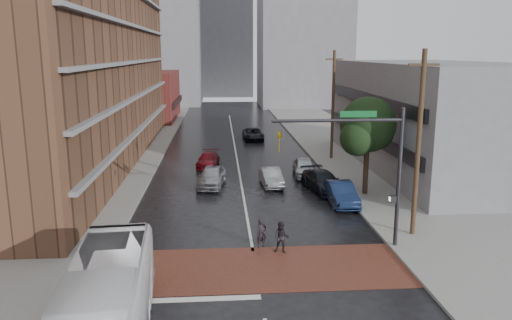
{
  "coord_description": "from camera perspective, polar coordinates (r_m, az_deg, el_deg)",
  "views": [
    {
      "loc": [
        -1.58,
        -20.97,
        9.82
      ],
      "look_at": [
        0.57,
        8.09,
        3.5
      ],
      "focal_mm": 35.0,
      "sensor_mm": 36.0,
      "label": 1
    }
  ],
  "objects": [
    {
      "name": "distant_tower_center",
      "position": [
        116.01,
        -3.54,
        13.28
      ],
      "size": [
        12.0,
        10.0,
        24.0
      ],
      "primitive_type": "cube",
      "color": "gray",
      "rests_on": "ground"
    },
    {
      "name": "utility_pole_near",
      "position": [
        27.45,
        18.08,
        1.81
      ],
      "size": [
        1.6,
        0.26,
        10.0
      ],
      "color": "#473321",
      "rests_on": "ground"
    },
    {
      "name": "suv_travel",
      "position": [
        56.92,
        -0.32,
        2.98
      ],
      "size": [
        2.34,
        4.83,
        1.33
      ],
      "primitive_type": "imported",
      "rotation": [
        0.0,
        0.0,
        0.03
      ],
      "color": "black",
      "rests_on": "ground"
    },
    {
      "name": "pedestrian_b",
      "position": [
        25.09,
        2.94,
        -8.83
      ],
      "size": [
        0.93,
        0.82,
        1.61
      ],
      "primitive_type": "imported",
      "rotation": [
        0.0,
        0.0,
        -0.32
      ],
      "color": "black",
      "rests_on": "ground"
    },
    {
      "name": "pedestrian_a",
      "position": [
        25.71,
        0.63,
        -8.37
      ],
      "size": [
        0.66,
        0.56,
        1.54
      ],
      "primitive_type": "imported",
      "rotation": [
        0.0,
        0.0,
        0.4
      ],
      "color": "black",
      "rests_on": "ground"
    },
    {
      "name": "car_travel_c",
      "position": [
        43.82,
        -5.49,
        0.04
      ],
      "size": [
        2.18,
        4.34,
        1.21
      ],
      "primitive_type": "imported",
      "rotation": [
        0.0,
        0.0,
        -0.12
      ],
      "color": "maroon",
      "rests_on": "ground"
    },
    {
      "name": "apartment_block",
      "position": [
        46.84,
        -20.47,
        16.62
      ],
      "size": [
        10.0,
        44.0,
        28.0
      ],
      "primitive_type": "cube",
      "color": "brown",
      "rests_on": "ground"
    },
    {
      "name": "street_tree",
      "position": [
        34.89,
        12.67,
        3.55
      ],
      "size": [
        4.2,
        4.1,
        6.9
      ],
      "color": "#332319",
      "rests_on": "ground"
    },
    {
      "name": "transit_bus",
      "position": [
        17.35,
        -17.11,
        -16.82
      ],
      "size": [
        3.42,
        11.26,
        3.09
      ],
      "primitive_type": "imported",
      "rotation": [
        0.0,
        0.0,
        0.07
      ],
      "color": "white",
      "rests_on": "ground"
    },
    {
      "name": "sidewalk_east",
      "position": [
        48.78,
        11.42,
        0.47
      ],
      "size": [
        9.0,
        90.0,
        0.15
      ],
      "primitive_type": "cube",
      "color": "gray",
      "rests_on": "ground"
    },
    {
      "name": "building_east",
      "position": [
        45.1,
        19.51,
        4.76
      ],
      "size": [
        11.0,
        26.0,
        9.0
      ],
      "primitive_type": "cube",
      "color": "gray",
      "rests_on": "ground"
    },
    {
      "name": "car_travel_a",
      "position": [
        37.23,
        -5.09,
        -1.89
      ],
      "size": [
        2.45,
        4.7,
        1.53
      ],
      "primitive_type": "imported",
      "rotation": [
        0.0,
        0.0,
        -0.15
      ],
      "color": "#A1A3A8",
      "rests_on": "ground"
    },
    {
      "name": "ground",
      "position": [
        23.21,
        0.08,
        -12.79
      ],
      "size": [
        160.0,
        160.0,
        0.0
      ],
      "primitive_type": "plane",
      "color": "black",
      "rests_on": "ground"
    },
    {
      "name": "sidewalk_west",
      "position": [
        48.03,
        -16.05,
        0.04
      ],
      "size": [
        9.0,
        90.0,
        0.15
      ],
      "primitive_type": "cube",
      "color": "gray",
      "rests_on": "ground"
    },
    {
      "name": "car_parked_near",
      "position": [
        33.23,
        9.68,
        -3.8
      ],
      "size": [
        1.59,
        4.5,
        1.48
      ],
      "primitive_type": "imported",
      "rotation": [
        0.0,
        0.0,
        0.0
      ],
      "color": "#132144",
      "rests_on": "ground"
    },
    {
      "name": "utility_pole_far",
      "position": [
        46.39,
        8.78,
        6.3
      ],
      "size": [
        1.6,
        0.26,
        10.0
      ],
      "color": "#473321",
      "rests_on": "ground"
    },
    {
      "name": "distant_tower_west",
      "position": [
        99.94,
        -11.8,
        15.53
      ],
      "size": [
        18.0,
        16.0,
        32.0
      ],
      "primitive_type": "cube",
      "color": "gray",
      "rests_on": "ground"
    },
    {
      "name": "car_parked_mid",
      "position": [
        36.22,
        7.66,
        -2.44
      ],
      "size": [
        2.89,
        5.21,
        1.43
      ],
      "primitive_type": "imported",
      "rotation": [
        0.0,
        0.0,
        0.19
      ],
      "color": "black",
      "rests_on": "ground"
    },
    {
      "name": "car_parked_far",
      "position": [
        40.45,
        5.53,
        -0.81
      ],
      "size": [
        2.03,
        4.39,
        1.46
      ],
      "primitive_type": "imported",
      "rotation": [
        0.0,
        0.0,
        -0.07
      ],
      "color": "#B7BBC0",
      "rests_on": "ground"
    },
    {
      "name": "crosswalk",
      "position": [
        23.66,
        -0.01,
        -12.26
      ],
      "size": [
        14.0,
        5.0,
        0.02
      ],
      "primitive_type": "cube",
      "color": "brown",
      "rests_on": "ground"
    },
    {
      "name": "storefront_west",
      "position": [
        75.96,
        -12.2,
        7.19
      ],
      "size": [
        8.0,
        16.0,
        7.0
      ],
      "primitive_type": "cube",
      "color": "maroon",
      "rests_on": "ground"
    },
    {
      "name": "distant_tower_east",
      "position": [
        94.63,
        5.51,
        17.14
      ],
      "size": [
        16.0,
        14.0,
        36.0
      ],
      "primitive_type": "cube",
      "color": "gray",
      "rests_on": "ground"
    },
    {
      "name": "car_travel_b",
      "position": [
        37.34,
        1.74,
        -1.97
      ],
      "size": [
        1.65,
        4.08,
        1.32
      ],
      "primitive_type": "imported",
      "rotation": [
        0.0,
        0.0,
        0.07
      ],
      "color": "#999DA0",
      "rests_on": "ground"
    },
    {
      "name": "signal_mast",
      "position": [
        25.14,
        13.06,
        0.24
      ],
      "size": [
        6.5,
        0.3,
        7.2
      ],
      "color": "#2D2D33",
      "rests_on": "ground"
    }
  ]
}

